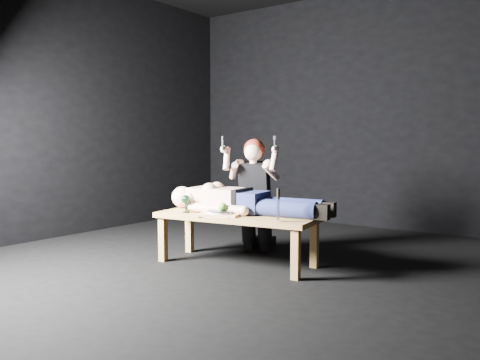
{
  "coord_description": "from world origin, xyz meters",
  "views": [
    {
      "loc": [
        2.49,
        -3.61,
        1.09
      ],
      "look_at": [
        -0.09,
        -0.03,
        0.75
      ],
      "focal_mm": 37.31,
      "sensor_mm": 36.0,
      "label": 1
    }
  ],
  "objects_px": {
    "kneeling_woman": "(256,194)",
    "goblet": "(186,204)",
    "lying_man": "(247,198)",
    "carving_knife": "(278,205)",
    "serving_tray": "(221,214)",
    "table": "(237,239)"
  },
  "relations": [
    {
      "from": "goblet",
      "to": "table",
      "type": "bearing_deg",
      "value": 24.34
    },
    {
      "from": "goblet",
      "to": "carving_knife",
      "type": "bearing_deg",
      "value": 3.7
    },
    {
      "from": "lying_man",
      "to": "carving_knife",
      "type": "bearing_deg",
      "value": -35.14
    },
    {
      "from": "table",
      "to": "carving_knife",
      "type": "xyz_separation_m",
      "value": [
        0.51,
        -0.13,
        0.36
      ]
    },
    {
      "from": "kneeling_woman",
      "to": "goblet",
      "type": "height_order",
      "value": "kneeling_woman"
    },
    {
      "from": "table",
      "to": "kneeling_woman",
      "type": "bearing_deg",
      "value": 98.25
    },
    {
      "from": "table",
      "to": "kneeling_woman",
      "type": "distance_m",
      "value": 0.66
    },
    {
      "from": "serving_tray",
      "to": "goblet",
      "type": "bearing_deg",
      "value": -171.83
    },
    {
      "from": "lying_man",
      "to": "goblet",
      "type": "bearing_deg",
      "value": -153.32
    },
    {
      "from": "table",
      "to": "serving_tray",
      "type": "distance_m",
      "value": 0.28
    },
    {
      "from": "serving_tray",
      "to": "kneeling_woman",
      "type": "bearing_deg",
      "value": 97.01
    },
    {
      "from": "kneeling_woman",
      "to": "lying_man",
      "type": "bearing_deg",
      "value": -85.36
    },
    {
      "from": "carving_knife",
      "to": "kneeling_woman",
      "type": "bearing_deg",
      "value": 126.95
    },
    {
      "from": "kneeling_woman",
      "to": "serving_tray",
      "type": "height_order",
      "value": "kneeling_woman"
    },
    {
      "from": "kneeling_woman",
      "to": "carving_knife",
      "type": "distance_m",
      "value": 0.95
    },
    {
      "from": "table",
      "to": "goblet",
      "type": "relative_size",
      "value": 8.94
    },
    {
      "from": "serving_tray",
      "to": "goblet",
      "type": "distance_m",
      "value": 0.37
    },
    {
      "from": "carving_knife",
      "to": "serving_tray",
      "type": "bearing_deg",
      "value": 173.27
    },
    {
      "from": "lying_man",
      "to": "kneeling_woman",
      "type": "height_order",
      "value": "kneeling_woman"
    },
    {
      "from": "table",
      "to": "lying_man",
      "type": "distance_m",
      "value": 0.38
    },
    {
      "from": "goblet",
      "to": "lying_man",
      "type": "bearing_deg",
      "value": 34.34
    },
    {
      "from": "lying_man",
      "to": "kneeling_woman",
      "type": "bearing_deg",
      "value": 105.66
    }
  ]
}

